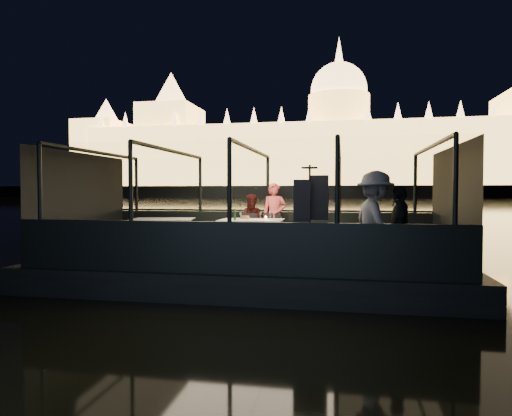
% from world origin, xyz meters
% --- Properties ---
extents(river_water, '(500.00, 500.00, 0.00)m').
position_xyz_m(river_water, '(0.00, 80.00, 0.00)').
color(river_water, black).
rests_on(river_water, ground).
extents(boat_hull, '(8.60, 4.40, 1.00)m').
position_xyz_m(boat_hull, '(0.00, 0.00, 0.00)').
color(boat_hull, black).
rests_on(boat_hull, river_water).
extents(boat_deck, '(8.00, 4.00, 0.04)m').
position_xyz_m(boat_deck, '(0.00, 0.00, 0.48)').
color(boat_deck, black).
rests_on(boat_deck, boat_hull).
extents(gunwale_port, '(8.00, 0.08, 0.90)m').
position_xyz_m(gunwale_port, '(0.00, 2.00, 0.95)').
color(gunwale_port, black).
rests_on(gunwale_port, boat_deck).
extents(gunwale_starboard, '(8.00, 0.08, 0.90)m').
position_xyz_m(gunwale_starboard, '(0.00, -2.00, 0.95)').
color(gunwale_starboard, black).
rests_on(gunwale_starboard, boat_deck).
extents(cabin_glass_port, '(8.00, 0.02, 1.40)m').
position_xyz_m(cabin_glass_port, '(0.00, 2.00, 2.10)').
color(cabin_glass_port, '#99B2B2').
rests_on(cabin_glass_port, gunwale_port).
extents(cabin_glass_starboard, '(8.00, 0.02, 1.40)m').
position_xyz_m(cabin_glass_starboard, '(0.00, -2.00, 2.10)').
color(cabin_glass_starboard, '#99B2B2').
rests_on(cabin_glass_starboard, gunwale_starboard).
extents(cabin_roof_glass, '(8.00, 4.00, 0.02)m').
position_xyz_m(cabin_roof_glass, '(0.00, 0.00, 2.80)').
color(cabin_roof_glass, '#99B2B2').
rests_on(cabin_roof_glass, boat_deck).
extents(end_wall_fore, '(0.02, 4.00, 2.30)m').
position_xyz_m(end_wall_fore, '(-4.00, 0.00, 1.65)').
color(end_wall_fore, black).
rests_on(end_wall_fore, boat_deck).
extents(end_wall_aft, '(0.02, 4.00, 2.30)m').
position_xyz_m(end_wall_aft, '(4.00, 0.00, 1.65)').
color(end_wall_aft, black).
rests_on(end_wall_aft, boat_deck).
extents(canopy_ribs, '(8.00, 4.00, 2.30)m').
position_xyz_m(canopy_ribs, '(0.00, 0.00, 1.65)').
color(canopy_ribs, black).
rests_on(canopy_ribs, boat_deck).
extents(embankment, '(400.00, 140.00, 6.00)m').
position_xyz_m(embankment, '(0.00, 210.00, 1.00)').
color(embankment, '#423D33').
rests_on(embankment, ground).
extents(parliament_building, '(220.00, 32.00, 60.00)m').
position_xyz_m(parliament_building, '(0.00, 175.00, 29.00)').
color(parliament_building, '#F2D18C').
rests_on(parliament_building, embankment).
extents(dining_table_central, '(1.47, 1.08, 0.77)m').
position_xyz_m(dining_table_central, '(-0.20, 0.90, 0.89)').
color(dining_table_central, silver).
rests_on(dining_table_central, boat_deck).
extents(dining_table_aft, '(1.62, 1.30, 0.77)m').
position_xyz_m(dining_table_aft, '(-2.39, 0.91, 0.89)').
color(dining_table_aft, silver).
rests_on(dining_table_aft, boat_deck).
extents(chair_port_left, '(0.41, 0.41, 0.87)m').
position_xyz_m(chair_port_left, '(-0.38, 1.35, 0.95)').
color(chair_port_left, black).
rests_on(chair_port_left, boat_deck).
extents(chair_port_right, '(0.43, 0.43, 0.88)m').
position_xyz_m(chair_port_right, '(0.19, 1.35, 0.95)').
color(chair_port_right, black).
rests_on(chair_port_right, boat_deck).
extents(coat_stand, '(0.62, 0.55, 1.88)m').
position_xyz_m(coat_stand, '(1.32, -1.47, 1.40)').
color(coat_stand, black).
rests_on(coat_stand, boat_deck).
extents(person_woman_coral, '(0.64, 0.48, 1.63)m').
position_xyz_m(person_woman_coral, '(0.23, 1.62, 1.25)').
color(person_woman_coral, '#E15152').
rests_on(person_woman_coral, boat_deck).
extents(person_man_maroon, '(0.69, 0.56, 1.35)m').
position_xyz_m(person_man_maroon, '(-0.31, 1.62, 1.25)').
color(person_man_maroon, '#391210').
rests_on(person_man_maroon, boat_deck).
extents(passenger_stripe, '(1.00, 1.30, 1.77)m').
position_xyz_m(passenger_stripe, '(2.43, -1.51, 1.35)').
color(passenger_stripe, white).
rests_on(passenger_stripe, boat_deck).
extents(passenger_dark, '(0.47, 0.93, 1.52)m').
position_xyz_m(passenger_dark, '(2.85, -1.37, 1.35)').
color(passenger_dark, black).
rests_on(passenger_dark, boat_deck).
extents(wine_bottle, '(0.07, 0.07, 0.26)m').
position_xyz_m(wine_bottle, '(-0.52, 0.55, 1.42)').
color(wine_bottle, '#153A1B').
rests_on(wine_bottle, dining_table_central).
extents(bread_basket, '(0.23, 0.23, 0.08)m').
position_xyz_m(bread_basket, '(-0.37, 0.93, 1.31)').
color(bread_basket, brown).
rests_on(bread_basket, dining_table_central).
extents(amber_candle, '(0.07, 0.07, 0.08)m').
position_xyz_m(amber_candle, '(0.15, 0.80, 1.31)').
color(amber_candle, orange).
rests_on(amber_candle, dining_table_central).
extents(plate_near, '(0.33, 0.33, 0.02)m').
position_xyz_m(plate_near, '(0.39, 0.68, 1.27)').
color(plate_near, silver).
rests_on(plate_near, dining_table_central).
extents(plate_far, '(0.32, 0.32, 0.02)m').
position_xyz_m(plate_far, '(-0.43, 0.91, 1.27)').
color(plate_far, silver).
rests_on(plate_far, dining_table_central).
extents(wine_glass_white, '(0.07, 0.07, 0.17)m').
position_xyz_m(wine_glass_white, '(-0.39, 0.55, 1.36)').
color(wine_glass_white, silver).
rests_on(wine_glass_white, dining_table_central).
extents(wine_glass_red, '(0.08, 0.08, 0.19)m').
position_xyz_m(wine_glass_red, '(0.23, 0.97, 1.36)').
color(wine_glass_red, white).
rests_on(wine_glass_red, dining_table_central).
extents(wine_glass_empty, '(0.07, 0.07, 0.17)m').
position_xyz_m(wine_glass_empty, '(0.08, 0.54, 1.36)').
color(wine_glass_empty, silver).
rests_on(wine_glass_empty, dining_table_central).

